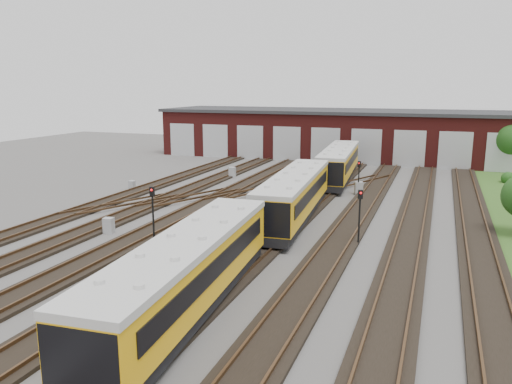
% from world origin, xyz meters
% --- Properties ---
extents(ground, '(120.00, 120.00, 0.00)m').
position_xyz_m(ground, '(0.00, 0.00, 0.00)').
color(ground, '#474542').
rests_on(ground, ground).
extents(track_network, '(30.40, 70.00, 0.33)m').
position_xyz_m(track_network, '(-0.17, 0.59, 0.11)').
color(track_network, black).
rests_on(track_network, ground).
extents(maintenance_shed, '(51.00, 12.50, 6.35)m').
position_xyz_m(maintenance_shed, '(-0.01, 39.97, 3.20)').
color(maintenance_shed, '#561715').
rests_on(maintenance_shed, ground).
extents(metro_train, '(3.82, 46.94, 3.05)m').
position_xyz_m(metro_train, '(2.00, 6.46, 1.89)').
color(metro_train, black).
rests_on(metro_train, ground).
extents(signal_mast_0, '(0.31, 0.30, 3.63)m').
position_xyz_m(signal_mast_0, '(-4.35, -1.96, 2.31)').
color(signal_mast_0, black).
rests_on(signal_mast_0, ground).
extents(signal_mast_1, '(0.26, 0.25, 2.71)m').
position_xyz_m(signal_mast_1, '(1.06, 3.37, 1.74)').
color(signal_mast_1, black).
rests_on(signal_mast_1, ground).
extents(signal_mast_2, '(0.29, 0.27, 3.00)m').
position_xyz_m(signal_mast_2, '(4.87, 16.81, 1.94)').
color(signal_mast_2, black).
rests_on(signal_mast_2, ground).
extents(signal_mast_3, '(0.31, 0.30, 3.41)m').
position_xyz_m(signal_mast_3, '(7.17, 2.46, 2.18)').
color(signal_mast_3, black).
rests_on(signal_mast_3, ground).
extents(relay_cabinet_0, '(0.61, 0.54, 0.91)m').
position_xyz_m(relay_cabinet_0, '(-15.00, 11.45, 0.45)').
color(relay_cabinet_0, '#9A9C9F').
rests_on(relay_cabinet_0, ground).
extents(relay_cabinet_1, '(0.70, 0.60, 1.09)m').
position_xyz_m(relay_cabinet_1, '(-8.94, 20.83, 0.54)').
color(relay_cabinet_1, '#9A9C9F').
rests_on(relay_cabinet_1, ground).
extents(relay_cabinet_2, '(0.71, 0.62, 1.04)m').
position_xyz_m(relay_cabinet_2, '(-8.51, -0.77, 0.52)').
color(relay_cabinet_2, '#9A9C9F').
rests_on(relay_cabinet_2, ground).
extents(relay_cabinet_3, '(0.67, 0.58, 1.03)m').
position_xyz_m(relay_cabinet_3, '(-0.74, 28.53, 0.51)').
color(relay_cabinet_3, '#9A9C9F').
rests_on(relay_cabinet_3, ground).
extents(relay_cabinet_4, '(0.83, 0.76, 1.13)m').
position_xyz_m(relay_cabinet_4, '(4.88, 17.02, 0.56)').
color(relay_cabinet_4, '#9A9C9F').
rests_on(relay_cabinet_4, ground).
extents(tree_0, '(3.88, 3.88, 6.44)m').
position_xyz_m(tree_0, '(18.70, 35.00, 4.14)').
color(tree_0, '#382319').
rests_on(tree_0, ground).
extents(bush_1, '(1.32, 1.32, 1.32)m').
position_xyz_m(bush_1, '(17.94, 27.50, 0.66)').
color(bush_1, '#184112').
rests_on(bush_1, ground).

